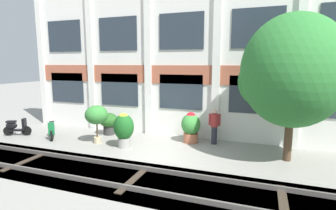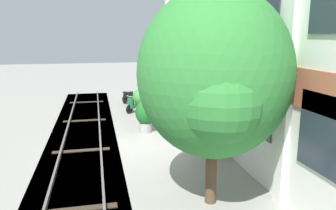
% 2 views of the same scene
% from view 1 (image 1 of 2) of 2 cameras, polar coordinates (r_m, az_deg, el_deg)
% --- Properties ---
extents(ground_plane, '(80.00, 80.00, 0.00)m').
position_cam_1_polar(ground_plane, '(10.73, -1.93, -10.79)').
color(ground_plane, gray).
extents(apartment_facade, '(17.54, 0.64, 8.32)m').
position_cam_1_polar(apartment_facade, '(13.06, 3.18, 11.23)').
color(apartment_facade, silver).
rests_on(apartment_facade, ground).
extents(rail_tracks, '(25.18, 2.80, 0.43)m').
position_cam_1_polar(rail_tracks, '(8.82, -7.83, -16.38)').
color(rail_tracks, '#423F3A').
rests_on(rail_tracks, ground).
extents(broadleaf_tree, '(3.90, 3.72, 5.42)m').
position_cam_1_polar(broadleaf_tree, '(10.52, 25.57, 6.13)').
color(broadleaf_tree, '#4C3826').
rests_on(broadleaf_tree, ground).
extents(potted_plant_ribbed_drum, '(0.97, 0.97, 1.12)m').
position_cam_1_polar(potted_plant_ribbed_drum, '(13.84, -12.78, -3.56)').
color(potted_plant_ribbed_drum, '#333333').
rests_on(potted_plant_ribbed_drum, ground).
extents(potted_plant_stone_basin, '(0.88, 0.88, 1.43)m').
position_cam_1_polar(potted_plant_stone_basin, '(12.19, 4.99, -4.58)').
color(potted_plant_stone_basin, '#B76647').
rests_on(potted_plant_stone_basin, ground).
extents(potted_plant_tall_urn, '(1.04, 1.04, 1.76)m').
position_cam_1_polar(potted_plant_tall_urn, '(12.37, -15.30, -2.27)').
color(potted_plant_tall_urn, tan).
rests_on(potted_plant_tall_urn, ground).
extents(potted_plant_fluted_column, '(0.89, 0.89, 1.53)m').
position_cam_1_polar(potted_plant_fluted_column, '(11.58, -9.61, -4.91)').
color(potted_plant_fluted_column, gray).
rests_on(potted_plant_fluted_column, ground).
extents(scooter_near_curb, '(1.31, 0.72, 0.98)m').
position_cam_1_polar(scooter_near_curb, '(15.44, -30.23, -4.18)').
color(scooter_near_curb, black).
rests_on(scooter_near_curb, ground).
extents(scooter_second_parked, '(0.99, 1.09, 0.98)m').
position_cam_1_polar(scooter_second_parked, '(14.12, -23.98, -4.86)').
color(scooter_second_parked, black).
rests_on(scooter_second_parked, ground).
extents(resident_by_doorway, '(0.52, 0.34, 1.62)m').
position_cam_1_polar(resident_by_doorway, '(12.06, 10.07, -4.40)').
color(resident_by_doorway, '#282833').
rests_on(resident_by_doorway, ground).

